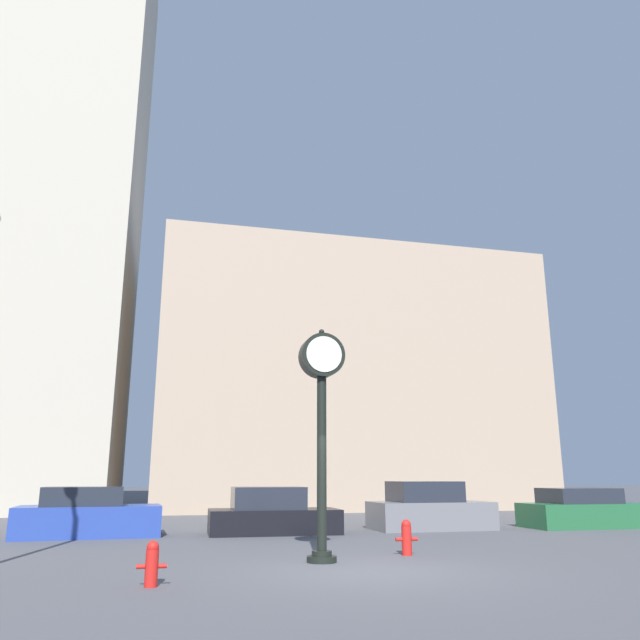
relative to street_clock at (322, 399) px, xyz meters
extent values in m
plane|color=#515156|center=(0.59, -1.40, -3.26)|extent=(200.00, 200.00, 0.00)
cube|color=#BCB29E|center=(-12.49, 22.60, 14.47)|extent=(14.04, 12.00, 35.46)
cube|color=tan|center=(6.72, 22.60, 3.71)|extent=(20.83, 12.00, 13.94)
cylinder|color=black|center=(0.00, 0.00, -3.20)|extent=(0.60, 0.60, 0.12)
cylinder|color=black|center=(0.00, 0.00, -3.09)|extent=(0.40, 0.40, 0.10)
cylinder|color=black|center=(0.00, 0.00, -1.29)|extent=(0.20, 0.20, 3.49)
cylinder|color=black|center=(0.00, 0.00, 0.92)|extent=(0.94, 0.42, 0.94)
cylinder|color=white|center=(0.00, -0.22, 0.92)|extent=(0.77, 0.02, 0.77)
cylinder|color=white|center=(0.00, 0.22, 0.92)|extent=(0.77, 0.02, 0.77)
sphere|color=black|center=(0.00, 0.00, 1.45)|extent=(0.12, 0.12, 0.12)
cube|color=#28429E|center=(-5.13, 6.88, -2.83)|extent=(4.02, 2.11, 0.85)
cube|color=#232833|center=(-5.32, 6.87, -2.14)|extent=(2.24, 1.80, 0.53)
cube|color=black|center=(0.17, 6.56, -2.90)|extent=(3.92, 2.00, 0.71)
cube|color=#232833|center=(-0.03, 6.56, -2.22)|extent=(2.18, 1.72, 0.65)
cube|color=slate|center=(5.37, 6.87, -2.82)|extent=(3.87, 1.96, 0.87)
cube|color=#232833|center=(5.18, 6.87, -2.07)|extent=(2.14, 1.71, 0.64)
cube|color=#236038|center=(10.79, 6.37, -2.86)|extent=(4.23, 1.93, 0.79)
cube|color=#232833|center=(10.58, 6.37, -2.22)|extent=(2.33, 1.69, 0.49)
cylinder|color=red|center=(-3.26, -2.15, -2.98)|extent=(0.20, 0.20, 0.55)
sphere|color=red|center=(-3.26, -2.15, -2.67)|extent=(0.19, 0.19, 0.19)
cylinder|color=red|center=(-3.43, -2.15, -2.95)|extent=(0.13, 0.07, 0.07)
cylinder|color=red|center=(-3.10, -2.15, -2.95)|extent=(0.13, 0.07, 0.07)
cylinder|color=red|center=(2.07, 0.65, -2.95)|extent=(0.22, 0.22, 0.60)
sphere|color=red|center=(2.07, 0.65, -2.61)|extent=(0.21, 0.21, 0.21)
cylinder|color=red|center=(1.89, 0.65, -2.92)|extent=(0.14, 0.08, 0.08)
cylinder|color=red|center=(2.25, 0.65, -2.92)|extent=(0.14, 0.08, 0.08)
camera|label=1|loc=(-3.21, -12.79, -1.61)|focal=35.00mm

